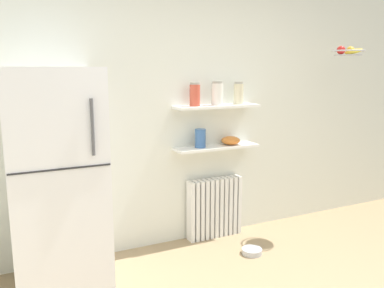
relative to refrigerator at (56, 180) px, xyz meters
name	(u,v)px	position (x,y,z in m)	size (l,w,h in m)	color
back_wall	(186,110)	(1.28, 0.38, 0.45)	(7.04, 0.10, 2.60)	silver
refrigerator	(56,180)	(0.00, 0.00, 0.00)	(0.70, 0.69, 1.70)	silver
radiator	(215,208)	(1.53, 0.25, -0.55)	(0.57, 0.12, 0.61)	white
wall_shelf_lower	(217,147)	(1.53, 0.22, 0.08)	(0.86, 0.22, 0.03)	white
wall_shelf_upper	(217,106)	(1.53, 0.22, 0.48)	(0.86, 0.22, 0.03)	white
storage_jar_0	(195,94)	(1.30, 0.22, 0.60)	(0.10, 0.10, 0.22)	#C64C38
storage_jar_1	(217,93)	(1.53, 0.22, 0.61)	(0.11, 0.11, 0.23)	silver
storage_jar_2	(239,93)	(1.77, 0.22, 0.60)	(0.10, 0.10, 0.22)	beige
vase	(200,138)	(1.35, 0.22, 0.19)	(0.10, 0.10, 0.18)	#38609E
shelf_bowl	(231,140)	(1.69, 0.22, 0.14)	(0.19, 0.19, 0.08)	orange
pet_food_bowl	(252,251)	(1.66, -0.25, -0.83)	(0.19, 0.19, 0.05)	#B7B7BC
hanging_fruit_basket	(348,52)	(2.76, -0.18, 1.00)	(0.32, 0.32, 0.09)	#B2B2B7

